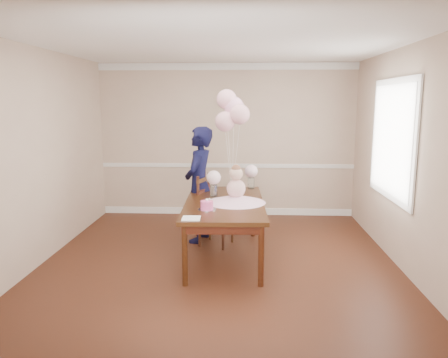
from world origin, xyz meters
The scene contains 50 objects.
floor centered at (0.00, 0.00, 0.00)m, with size 4.50×5.00×0.00m, color black.
ceiling centered at (0.00, 0.00, 2.70)m, with size 4.50×5.00×0.02m, color white.
wall_back centered at (0.00, 2.50, 1.35)m, with size 4.50×0.02×2.70m, color tan.
wall_front centered at (0.00, -2.50, 1.35)m, with size 4.50×0.02×2.70m, color tan.
wall_left centered at (-2.25, 0.00, 1.35)m, with size 0.02×5.00×2.70m, color tan.
wall_right centered at (2.25, 0.00, 1.35)m, with size 0.02×5.00×2.70m, color tan.
chair_rail_trim centered at (0.00, 2.49, 0.90)m, with size 4.50×0.02×0.07m, color silver.
crown_molding centered at (0.00, 2.49, 2.63)m, with size 4.50×0.02×0.12m, color white.
baseboard_trim centered at (0.00, 2.49, 0.06)m, with size 4.50×0.02×0.12m, color white.
window_frame centered at (2.23, 0.50, 1.55)m, with size 0.02×1.66×1.56m, color white.
window_blinds centered at (2.21, 0.50, 1.55)m, with size 0.01×1.50×1.40m, color white.
dining_table_top centered at (0.06, 0.28, 0.73)m, with size 1.01×2.01×0.05m, color black.
table_apron centered at (0.06, 0.28, 0.65)m, with size 0.91×1.91×0.10m, color black.
table_leg_fl centered at (-0.33, -0.66, 0.35)m, with size 0.07×0.07×0.70m, color black.
table_leg_fr centered at (0.51, -0.63, 0.35)m, with size 0.07×0.07×0.70m, color black.
table_leg_bl centered at (-0.39, 1.19, 0.35)m, with size 0.07×0.07×0.70m, color black.
table_leg_br centered at (0.46, 1.22, 0.35)m, with size 0.07×0.07×0.70m, color black.
baby_skirt centered at (0.21, 0.23, 0.80)m, with size 0.76×0.76×0.10m, color #EFB0D1.
baby_torso centered at (0.21, 0.23, 0.94)m, with size 0.24×0.24×0.24m, color pink.
baby_head centered at (0.21, 0.23, 1.13)m, with size 0.17×0.17×0.17m, color beige.
baby_hair centered at (0.21, 0.23, 1.19)m, with size 0.12×0.12×0.12m, color brown.
cake_platter centered at (-0.13, -0.18, 0.76)m, with size 0.22×0.22×0.01m, color #BCBCC1.
birthday_cake centered at (-0.13, -0.18, 0.81)m, with size 0.15×0.15×0.10m, color #E54892.
cake_flower_a centered at (-0.13, -0.18, 0.88)m, with size 0.03×0.03×0.03m, color white.
cake_flower_b centered at (-0.10, -0.16, 0.88)m, with size 0.03×0.03×0.03m, color silver.
rose_vase_near centered at (-0.10, 0.58, 0.84)m, with size 0.10×0.10×0.16m, color silver.
roses_near centered at (-0.10, 0.58, 1.02)m, with size 0.19×0.19×0.19m, color silver.
rose_vase_far centered at (0.42, 1.15, 0.84)m, with size 0.10×0.10×0.16m, color white.
roses_far centered at (0.42, 1.15, 1.02)m, with size 0.19×0.19×0.19m, color white.
napkin centered at (-0.26, -0.58, 0.76)m, with size 0.20×0.20×0.01m, color white.
balloon_weight centered at (0.15, 0.84, 0.76)m, with size 0.04×0.04×0.02m, color #B5B5B9.
balloon_a centered at (0.04, 0.83, 1.76)m, with size 0.28×0.28×0.28m, color #E8A4B3.
balloon_b centered at (0.25, 0.79, 1.86)m, with size 0.28×0.28×0.28m, color #F0AAB7.
balloon_c centered at (0.16, 0.94, 1.96)m, with size 0.28×0.28×0.28m, color #FAB1D8.
balloon_d centered at (0.06, 0.95, 2.06)m, with size 0.28×0.28×0.28m, color #FFB4C8.
balloon_ribbon_a centered at (0.10, 0.84, 1.19)m, with size 0.00×0.00×0.85m, color white.
balloon_ribbon_b centered at (0.20, 0.81, 1.24)m, with size 0.00×0.00×0.95m, color white.
balloon_ribbon_c centered at (0.15, 0.89, 1.29)m, with size 0.00×0.00×1.05m, color white.
balloon_ribbon_d centered at (0.10, 0.90, 1.34)m, with size 0.00×0.00×1.15m, color white.
dining_chair_seat centered at (-0.08, 0.78, 0.45)m, with size 0.44×0.44×0.05m, color #3A200F.
chair_leg_fl centered at (-0.31, 0.67, 0.21)m, with size 0.04×0.04×0.43m, color black.
chair_leg_fr centered at (0.03, 0.55, 0.21)m, with size 0.04×0.04×0.43m, color black.
chair_leg_bl centered at (-0.19, 1.01, 0.21)m, with size 0.04×0.04×0.43m, color #39200F.
chair_leg_br centered at (0.15, 0.89, 0.21)m, with size 0.04×0.04×0.43m, color #331A0E.
chair_back_post_l centered at (-0.33, 0.68, 0.73)m, with size 0.04×0.04×0.56m, color #35180E.
chair_back_post_r centered at (-0.20, 1.02, 0.73)m, with size 0.04×0.04×0.56m, color #3C1510.
chair_slat_low centered at (-0.26, 0.85, 0.62)m, with size 0.03×0.40×0.05m, color black.
chair_slat_mid centered at (-0.26, 0.85, 0.77)m, with size 0.03×0.40×0.05m, color #33130D.
chair_slat_top centered at (-0.26, 0.85, 0.93)m, with size 0.03×0.40×0.05m, color #3E2211.
woman centered at (-0.34, 0.96, 0.84)m, with size 0.61×0.41×1.68m, color black.
Camera 1 is at (0.33, -5.24, 2.04)m, focal length 35.00 mm.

